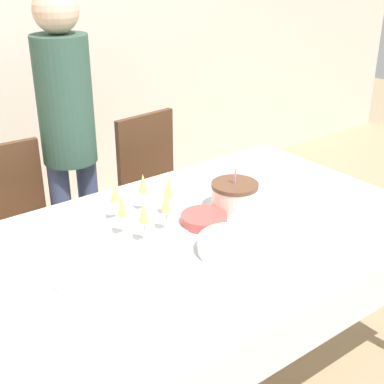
% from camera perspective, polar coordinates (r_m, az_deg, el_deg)
% --- Properties ---
extents(ground_plane, '(12.00, 12.00, 0.00)m').
position_cam_1_polar(ground_plane, '(2.65, 0.25, -19.26)').
color(ground_plane, tan).
extents(wall_back, '(8.00, 0.05, 2.70)m').
position_cam_1_polar(wall_back, '(3.70, -19.40, 15.85)').
color(wall_back, silver).
rests_on(wall_back, ground_plane).
extents(dining_table, '(1.99, 1.20, 0.77)m').
position_cam_1_polar(dining_table, '(2.23, 0.28, -6.77)').
color(dining_table, white).
rests_on(dining_table, ground_plane).
extents(dining_chair_far_left, '(0.44, 0.44, 0.96)m').
position_cam_1_polar(dining_chair_far_left, '(2.86, -18.28, -4.02)').
color(dining_chair_far_left, '#51331E').
rests_on(dining_chair_far_left, ground_plane).
extents(dining_chair_far_right, '(0.46, 0.46, 0.96)m').
position_cam_1_polar(dining_chair_far_right, '(3.19, -3.63, 0.37)').
color(dining_chair_far_right, '#51331E').
rests_on(dining_chair_far_right, ground_plane).
extents(birthday_cake, '(0.21, 0.21, 0.20)m').
position_cam_1_polar(birthday_cake, '(2.37, 4.56, -0.44)').
color(birthday_cake, silver).
rests_on(birthday_cake, dining_table).
extents(champagne_tray, '(0.37, 0.37, 0.18)m').
position_cam_1_polar(champagne_tray, '(2.22, -5.03, -1.93)').
color(champagne_tray, silver).
rests_on(champagne_tray, dining_table).
extents(plate_stack_main, '(0.28, 0.28, 0.06)m').
position_cam_1_polar(plate_stack_main, '(2.06, 4.42, -5.69)').
color(plate_stack_main, silver).
rests_on(plate_stack_main, dining_table).
extents(plate_stack_dessert, '(0.20, 0.20, 0.04)m').
position_cam_1_polar(plate_stack_dessert, '(2.26, 1.30, -2.91)').
color(plate_stack_dessert, '#CC4C47').
rests_on(plate_stack_dessert, dining_table).
extents(cake_knife, '(0.29, 0.11, 0.00)m').
position_cam_1_polar(cake_knife, '(2.26, 6.84, -3.65)').
color(cake_knife, silver).
rests_on(cake_knife, dining_table).
extents(fork_pile, '(0.17, 0.06, 0.02)m').
position_cam_1_polar(fork_pile, '(1.92, -12.06, -9.32)').
color(fork_pile, silver).
rests_on(fork_pile, dining_table).
extents(napkin_pile, '(0.15, 0.15, 0.01)m').
position_cam_1_polar(napkin_pile, '(2.05, -13.52, -7.22)').
color(napkin_pile, white).
rests_on(napkin_pile, dining_table).
extents(person_standing, '(0.28, 0.28, 1.68)m').
position_cam_1_polar(person_standing, '(2.82, -13.17, 7.12)').
color(person_standing, '#3F4C72').
rests_on(person_standing, ground_plane).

